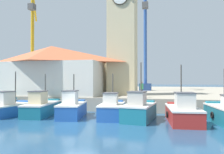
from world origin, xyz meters
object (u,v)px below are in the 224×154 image
object	(u,v)px
fishing_boat_mid_right	(139,110)
warehouse_left	(51,70)
clock_tower	(123,26)
port_crane_far	(145,53)
fishing_boat_center	(112,109)
dock_worker_near_tower	(142,89)
fishing_boat_left_inner	(42,107)
fishing_boat_right_inner	(183,112)
fishing_boat_mid_left	(72,108)
port_crane_near	(32,53)
fishing_boat_left_outer	(10,107)

from	to	relation	value
fishing_boat_mid_right	warehouse_left	size ratio (longest dim) A/B	0.34
clock_tower	port_crane_far	xyz separation A→B (m)	(1.90, 11.90, -1.96)
fishing_boat_center	dock_worker_near_tower	bearing A→B (deg)	67.39
fishing_boat_left_inner	fishing_boat_right_inner	xyz separation A→B (m)	(12.05, -0.74, 0.02)
fishing_boat_mid_left	clock_tower	distance (m)	13.04
fishing_boat_left_inner	warehouse_left	size ratio (longest dim) A/B	0.41
fishing_boat_mid_left	fishing_boat_right_inner	size ratio (longest dim) A/B	0.90
port_crane_near	port_crane_far	size ratio (longest dim) A/B	1.02
fishing_boat_center	warehouse_left	xyz separation A→B (m)	(-9.26, 6.98, 3.69)
fishing_boat_mid_right	fishing_boat_left_inner	bearing A→B (deg)	176.72
dock_worker_near_tower	fishing_boat_mid_right	bearing A→B (deg)	-86.97
fishing_boat_mid_left	dock_worker_near_tower	size ratio (longest dim) A/B	2.88
port_crane_near	fishing_boat_mid_left	bearing A→B (deg)	-48.72
fishing_boat_right_inner	dock_worker_near_tower	size ratio (longest dim) A/B	3.21
fishing_boat_left_outer	fishing_boat_right_inner	world-z (taller)	fishing_boat_right_inner
fishing_boat_left_inner	dock_worker_near_tower	bearing A→B (deg)	29.25
fishing_boat_right_inner	dock_worker_near_tower	xyz separation A→B (m)	(-3.54, 5.50, 1.46)
fishing_boat_left_outer	fishing_boat_center	size ratio (longest dim) A/B	1.06
fishing_boat_left_inner	fishing_boat_right_inner	world-z (taller)	fishing_boat_right_inner
fishing_boat_left_outer	fishing_boat_right_inner	distance (m)	14.81
port_crane_near	dock_worker_near_tower	distance (m)	23.62
fishing_boat_left_inner	clock_tower	bearing A→B (deg)	55.78
warehouse_left	port_crane_near	size ratio (longest dim) A/B	0.78
clock_tower	dock_worker_near_tower	bearing A→B (deg)	-55.46
fishing_boat_right_inner	port_crane_far	world-z (taller)	port_crane_far
warehouse_left	dock_worker_near_tower	size ratio (longest dim) A/B	8.25
clock_tower	port_crane_near	distance (m)	18.92
fishing_boat_left_inner	fishing_boat_right_inner	distance (m)	12.07
fishing_boat_left_inner	fishing_boat_center	size ratio (longest dim) A/B	1.26
fishing_boat_left_outer	port_crane_far	size ratio (longest dim) A/B	0.27
dock_worker_near_tower	clock_tower	bearing A→B (deg)	124.54
fishing_boat_mid_right	port_crane_far	distance (m)	22.20
fishing_boat_left_outer	fishing_boat_center	bearing A→B (deg)	3.65
fishing_boat_mid_right	port_crane_near	size ratio (longest dim) A/B	0.27
fishing_boat_mid_right	dock_worker_near_tower	bearing A→B (deg)	93.03
fishing_boat_mid_right	fishing_boat_right_inner	distance (m)	3.27
fishing_boat_mid_left	clock_tower	size ratio (longest dim) A/B	0.26
clock_tower	port_crane_far	world-z (taller)	clock_tower
fishing_boat_left_outer	port_crane_near	xyz separation A→B (m)	(-8.65, 16.81, 7.21)
fishing_boat_mid_left	clock_tower	world-z (taller)	clock_tower
warehouse_left	port_crane_near	xyz separation A→B (m)	(-8.62, 9.25, 3.49)
fishing_boat_mid_right	warehouse_left	xyz separation A→B (m)	(-11.57, 7.37, 3.64)
fishing_boat_left_outer	port_crane_near	world-z (taller)	port_crane_near
fishing_boat_left_outer	fishing_boat_mid_right	bearing A→B (deg)	0.99
port_crane_far	fishing_boat_left_outer	bearing A→B (deg)	-116.37
fishing_boat_left_inner	port_crane_far	size ratio (longest dim) A/B	0.32
fishing_boat_right_inner	clock_tower	bearing A→B (deg)	123.51
fishing_boat_left_outer	fishing_boat_mid_left	bearing A→B (deg)	3.34
fishing_boat_right_inner	clock_tower	distance (m)	14.41
fishing_boat_left_outer	clock_tower	bearing A→B (deg)	47.24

